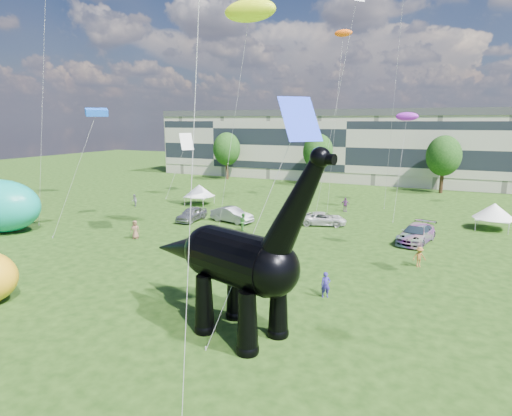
% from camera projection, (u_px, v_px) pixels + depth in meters
% --- Properties ---
extents(ground, '(220.00, 220.00, 0.00)m').
position_uv_depth(ground, '(241.00, 330.00, 23.00)').
color(ground, '#16330C').
rests_on(ground, ground).
extents(terrace_row, '(78.00, 11.00, 12.00)m').
position_uv_depth(terrace_row, '(353.00, 148.00, 80.15)').
color(terrace_row, beige).
rests_on(terrace_row, ground).
extents(tree_far_left, '(5.20, 5.20, 9.44)m').
position_uv_depth(tree_far_left, '(227.00, 146.00, 81.22)').
color(tree_far_left, '#382314').
rests_on(tree_far_left, ground).
extents(tree_mid_left, '(5.20, 5.20, 9.44)m').
position_uv_depth(tree_mid_left, '(318.00, 149.00, 73.76)').
color(tree_mid_left, '#382314').
rests_on(tree_mid_left, ground).
extents(tree_mid_right, '(5.20, 5.20, 9.44)m').
position_uv_depth(tree_mid_right, '(444.00, 153.00, 65.47)').
color(tree_mid_right, '#382314').
rests_on(tree_mid_right, ground).
extents(dinosaur_sculpture, '(12.64, 5.62, 10.41)m').
position_uv_depth(dinosaur_sculpture, '(233.00, 260.00, 22.23)').
color(dinosaur_sculpture, black).
rests_on(dinosaur_sculpture, ground).
extents(car_silver, '(1.95, 4.60, 1.55)m').
position_uv_depth(car_silver, '(192.00, 214.00, 48.00)').
color(car_silver, '#A4A4A8').
rests_on(car_silver, ground).
extents(car_grey, '(5.28, 2.79, 1.66)m').
position_uv_depth(car_grey, '(232.00, 215.00, 47.41)').
color(car_grey, gray).
rests_on(car_grey, ground).
extents(car_white, '(5.44, 3.66, 1.39)m').
position_uv_depth(car_white, '(323.00, 219.00, 46.09)').
color(car_white, silver).
rests_on(car_white, ground).
extents(car_dark, '(3.52, 6.15, 1.68)m').
position_uv_depth(car_dark, '(416.00, 234.00, 39.42)').
color(car_dark, '#595960').
rests_on(car_dark, ground).
extents(gazebo_near, '(4.44, 4.44, 2.78)m').
position_uv_depth(gazebo_near, '(494.00, 211.00, 43.94)').
color(gazebo_near, white).
rests_on(gazebo_near, ground).
extents(gazebo_left, '(3.96, 3.96, 2.72)m').
position_uv_depth(gazebo_left, '(199.00, 191.00, 57.13)').
color(gazebo_left, white).
rests_on(gazebo_left, ground).
extents(visitors, '(50.97, 47.70, 1.87)m').
position_uv_depth(visitors, '(332.00, 245.00, 35.59)').
color(visitors, slate).
rests_on(visitors, ground).
extents(kites, '(64.70, 47.59, 31.16)m').
position_uv_depth(kites, '(334.00, 1.00, 36.47)').
color(kites, red).
rests_on(kites, ground).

